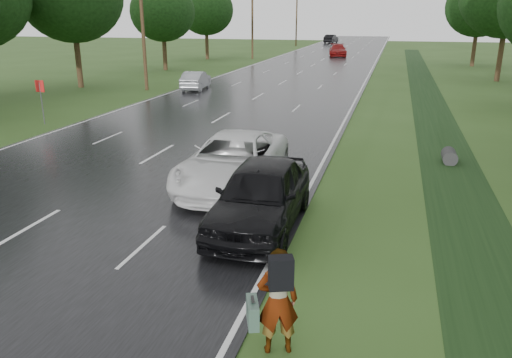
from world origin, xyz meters
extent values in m
plane|color=#2F4C1B|center=(0.00, 0.00, 0.00)|extent=(220.00, 220.00, 0.00)
cube|color=black|center=(0.00, 45.00, 0.02)|extent=(14.00, 180.00, 0.04)
cube|color=silver|center=(6.75, 45.00, 0.04)|extent=(0.12, 180.00, 0.01)
cube|color=silver|center=(-6.75, 45.00, 0.04)|extent=(0.12, 180.00, 0.01)
cube|color=silver|center=(0.00, 45.00, 0.04)|extent=(0.12, 180.00, 0.01)
cube|color=black|center=(11.50, 20.00, 0.00)|extent=(2.20, 120.00, 0.01)
cylinder|color=#2D2D2D|center=(11.50, 10.00, 0.25)|extent=(0.56, 1.00, 0.56)
cylinder|color=slate|center=(-8.50, 12.00, 1.10)|extent=(0.06, 0.06, 2.20)
cube|color=red|center=(-8.50, 12.00, 2.00)|extent=(0.50, 0.04, 0.60)
cylinder|color=#3A2317|center=(-9.20, 25.00, 5.00)|extent=(0.26, 0.26, 10.00)
cylinder|color=#3A2317|center=(-9.20, 55.00, 5.00)|extent=(0.26, 0.26, 10.00)
cylinder|color=#3A2317|center=(-9.20, 85.00, 5.00)|extent=(0.26, 0.26, 10.00)
cylinder|color=#3A2317|center=(17.80, 38.00, 2.08)|extent=(0.44, 0.44, 4.16)
cylinder|color=#3A2317|center=(17.50, 52.00, 1.84)|extent=(0.44, 0.44, 3.68)
ellipsoid|color=black|center=(17.50, 52.00, 6.38)|extent=(7.20, 7.20, 6.48)
cylinder|color=#3A2317|center=(-15.00, 25.00, 2.00)|extent=(0.44, 0.44, 4.00)
cylinder|color=#3A2317|center=(-14.20, 39.00, 1.68)|extent=(0.44, 0.44, 3.36)
ellipsoid|color=black|center=(-14.20, 39.00, 5.83)|extent=(6.60, 6.60, 5.94)
cylinder|color=#3A2317|center=(-14.80, 53.00, 1.76)|extent=(0.44, 0.44, 3.52)
ellipsoid|color=black|center=(-14.80, 53.00, 6.14)|extent=(7.00, 7.00, 6.30)
imported|color=#A5998C|center=(7.62, -3.02, 0.96)|extent=(0.82, 0.68, 1.93)
cube|color=black|center=(7.72, -3.28, 1.65)|extent=(0.44, 0.35, 0.54)
cube|color=#3C584B|center=(7.20, -3.07, 0.71)|extent=(0.36, 0.57, 0.44)
cube|color=black|center=(7.20, -3.07, 0.96)|extent=(0.11, 0.19, 0.04)
imported|color=silver|center=(4.26, 5.00, 0.89)|extent=(3.04, 6.23, 1.71)
imported|color=black|center=(6.00, 2.00, 0.93)|extent=(2.16, 5.26, 1.79)
imported|color=gray|center=(-5.54, 26.03, 0.74)|extent=(2.02, 4.38, 1.39)
imported|color=maroon|center=(1.19, 62.17, 0.85)|extent=(3.11, 5.89, 1.63)
imported|color=black|center=(-4.12, 96.64, 0.89)|extent=(2.55, 5.39, 1.71)
camera|label=1|loc=(9.19, -10.08, 5.48)|focal=35.00mm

